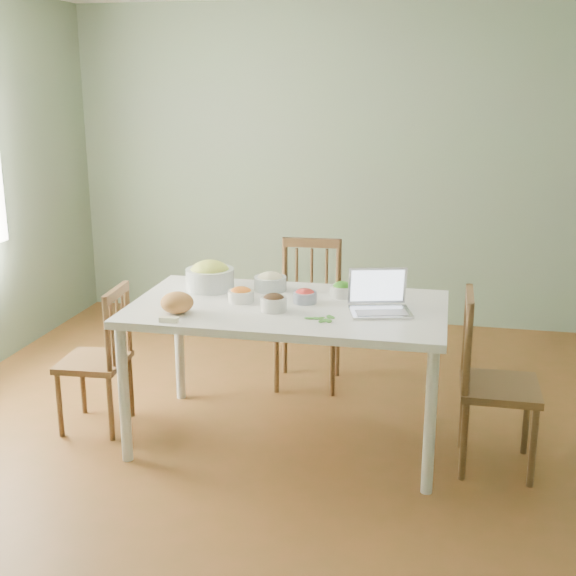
% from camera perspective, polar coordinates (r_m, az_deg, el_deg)
% --- Properties ---
extents(floor, '(5.00, 5.00, 0.00)m').
position_cam_1_polar(floor, '(4.49, 1.09, -11.92)').
color(floor, brown).
rests_on(floor, ground).
extents(wall_back, '(5.00, 0.00, 2.70)m').
position_cam_1_polar(wall_back, '(6.50, 5.42, 9.09)').
color(wall_back, slate).
rests_on(wall_back, ground).
extents(wall_front, '(5.00, 0.00, 2.70)m').
position_cam_1_polar(wall_front, '(1.76, -14.66, -9.25)').
color(wall_front, slate).
rests_on(wall_front, ground).
extents(dining_table, '(1.78, 1.00, 0.83)m').
position_cam_1_polar(dining_table, '(4.42, -0.00, -6.47)').
color(dining_table, white).
rests_on(dining_table, floor).
extents(chair_far, '(0.47, 0.45, 1.00)m').
position_cam_1_polar(chair_far, '(5.19, 1.51, -2.09)').
color(chair_far, '#53371D').
rests_on(chair_far, floor).
extents(chair_left, '(0.40, 0.42, 0.89)m').
position_cam_1_polar(chair_left, '(4.72, -14.49, -5.16)').
color(chair_left, '#53371D').
rests_on(chair_left, floor).
extents(chair_right, '(0.42, 0.44, 0.98)m').
position_cam_1_polar(chair_right, '(4.24, 15.71, -6.94)').
color(chair_right, '#53371D').
rests_on(chair_right, floor).
extents(bread_boule, '(0.20, 0.20, 0.12)m').
position_cam_1_polar(bread_boule, '(4.16, -8.38, -1.10)').
color(bread_boule, '#BD8345').
rests_on(bread_boule, dining_table).
extents(butter_stick, '(0.10, 0.03, 0.03)m').
position_cam_1_polar(butter_stick, '(4.02, -8.99, -2.38)').
color(butter_stick, '#F6EDCA').
rests_on(butter_stick, dining_table).
extents(bowl_squash, '(0.29, 0.29, 0.17)m').
position_cam_1_polar(bowl_squash, '(4.60, -5.92, 0.95)').
color(bowl_squash, '#E3E365').
rests_on(bowl_squash, dining_table).
extents(bowl_carrot, '(0.18, 0.18, 0.08)m').
position_cam_1_polar(bowl_carrot, '(4.34, -3.58, -0.49)').
color(bowl_carrot, '#C65505').
rests_on(bowl_carrot, dining_table).
extents(bowl_onion, '(0.23, 0.23, 0.11)m').
position_cam_1_polar(bowl_onion, '(4.57, -1.35, 0.50)').
color(bowl_onion, beige).
rests_on(bowl_onion, dining_table).
extents(bowl_mushroom, '(0.15, 0.15, 0.10)m').
position_cam_1_polar(bowl_mushroom, '(4.16, -1.09, -1.09)').
color(bowl_mushroom, black).
rests_on(bowl_mushroom, dining_table).
extents(bowl_redpep, '(0.14, 0.14, 0.08)m').
position_cam_1_polar(bowl_redpep, '(4.31, 1.28, -0.59)').
color(bowl_redpep, red).
rests_on(bowl_redpep, dining_table).
extents(bowl_broccoli, '(0.18, 0.18, 0.09)m').
position_cam_1_polar(bowl_broccoli, '(4.44, 4.11, -0.11)').
color(bowl_broccoli, '#225513').
rests_on(bowl_broccoli, dining_table).
extents(flatbread, '(0.24, 0.24, 0.02)m').
position_cam_1_polar(flatbread, '(4.59, 5.80, -0.08)').
color(flatbread, '#E8C080').
rests_on(flatbread, dining_table).
extents(basil_bunch, '(0.19, 0.19, 0.02)m').
position_cam_1_polar(basil_bunch, '(4.03, 2.39, -2.23)').
color(basil_bunch, '#2E7723').
rests_on(basil_bunch, dining_table).
extents(laptop, '(0.38, 0.34, 0.23)m').
position_cam_1_polar(laptop, '(4.13, 7.04, -0.39)').
color(laptop, silver).
rests_on(laptop, dining_table).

